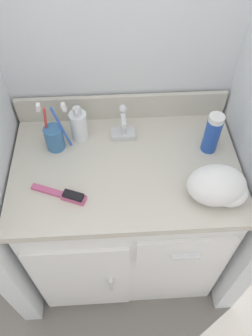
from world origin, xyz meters
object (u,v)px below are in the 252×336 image
Objects in this scene: soap_dispenser at (79,125)px; shaving_cream_can at (212,133)px; hairbrush at (66,195)px; hand_towel at (220,187)px; toothbrush_cup at (54,137)px.

shaving_cream_can reaches higher than soap_dispenser.
hand_towel is at bearing 18.69° from hairbrush.
shaving_cream_can is 0.85× the size of hairbrush.
toothbrush_cup is 1.08× the size of hairbrush.
toothbrush_cup is at bearing 123.62° from hairbrush.
shaving_cream_can is at bearing 84.93° from hand_towel.
toothbrush_cup is 0.60m from hand_towel.
hairbrush is (-0.04, -0.27, -0.05)m from soap_dispenser.
hand_towel is at bearing -25.00° from toothbrush_cup.
soap_dispenser is 0.28m from hairbrush.
hairbrush is 0.97× the size of hand_towel.
shaving_cream_can is 0.83× the size of hand_towel.
shaving_cream_can is at bearing 41.54° from hairbrush.
soap_dispenser is (0.09, 0.04, 0.01)m from toothbrush_cup.
soap_dispenser is 0.48m from shaving_cream_can.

